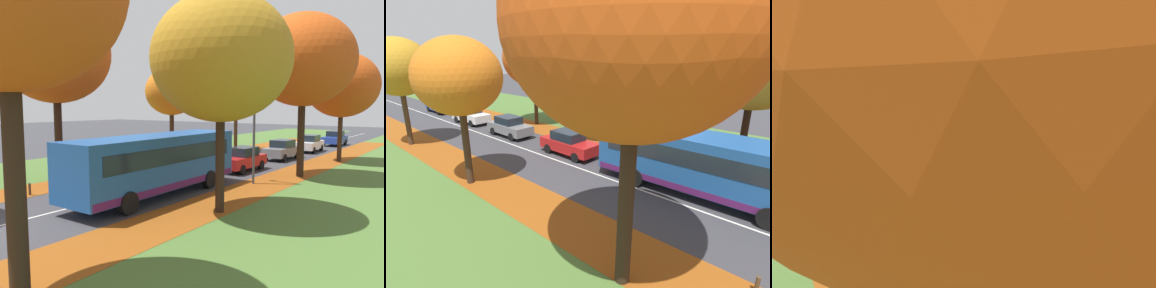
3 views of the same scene
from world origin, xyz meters
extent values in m
cube|color=#476B2D|center=(-9.20, 20.00, 0.00)|extent=(12.00, 90.00, 0.01)
cube|color=#8C4714|center=(-4.60, 14.00, 0.01)|extent=(2.80, 60.00, 0.00)
cube|color=#476B2D|center=(9.20, 20.00, 0.00)|extent=(12.00, 90.00, 0.01)
cube|color=#8C4714|center=(4.60, 14.00, 0.01)|extent=(2.80, 60.00, 0.00)
cube|color=silver|center=(0.00, 20.00, 0.00)|extent=(0.12, 80.00, 0.01)
cylinder|color=black|center=(-5.80, 7.83, 2.51)|extent=(0.45, 0.45, 5.03)
ellipsoid|color=#C64C14|center=(-5.80, 7.83, 7.41)|extent=(6.35, 6.35, 5.71)
cylinder|color=#382619|center=(-5.45, 17.87, 1.99)|extent=(0.36, 0.36, 3.99)
ellipsoid|color=orange|center=(-5.45, 17.87, 5.57)|extent=(4.21, 4.21, 3.78)
cylinder|color=#422D1E|center=(-5.13, 27.44, 1.99)|extent=(0.36, 0.36, 3.98)
ellipsoid|color=#B27F1E|center=(-5.13, 27.44, 5.66)|extent=(4.48, 4.48, 4.03)
cylinder|color=black|center=(5.67, -0.90, 2.53)|extent=(0.46, 0.46, 5.07)
cylinder|color=black|center=(5.53, 7.79, 2.09)|extent=(0.38, 0.38, 4.17)
ellipsoid|color=#B27F1E|center=(5.53, 7.79, 6.31)|extent=(5.71, 5.71, 5.14)
cylinder|color=black|center=(5.31, 17.44, 2.42)|extent=(0.44, 0.44, 4.84)
ellipsoid|color=#C64C14|center=(5.31, 17.44, 7.18)|extent=(6.23, 6.23, 5.61)
cylinder|color=#382619|center=(5.45, 25.57, 1.97)|extent=(0.35, 0.35, 3.93)
ellipsoid|color=#C64C14|center=(5.45, 25.57, 6.03)|extent=(5.59, 5.59, 5.03)
cylinder|color=#4C3823|center=(-3.59, 4.65, 0.30)|extent=(0.12, 0.12, 0.60)
cylinder|color=#47474C|center=(4.00, 13.72, 3.00)|extent=(0.14, 0.14, 6.00)
cylinder|color=#47474C|center=(3.20, 13.72, 5.90)|extent=(1.60, 0.10, 0.10)
ellipsoid|color=silver|center=(2.40, 13.72, 5.85)|extent=(0.44, 0.28, 0.20)
cube|color=#1E5199|center=(1.50, 8.43, 1.73)|extent=(2.77, 10.46, 2.50)
cube|color=#19232D|center=(1.63, 3.29, 2.08)|extent=(2.30, 0.16, 1.30)
cube|color=#19232D|center=(1.50, 8.43, 2.13)|extent=(2.78, 9.22, 0.80)
cube|color=#4C1951|center=(1.50, 8.43, 0.66)|extent=(2.79, 10.25, 0.32)
cylinder|color=black|center=(2.77, 5.24, 0.48)|extent=(0.33, 0.97, 0.96)
cylinder|color=black|center=(0.40, 5.17, 0.48)|extent=(0.33, 0.97, 0.96)
cylinder|color=black|center=(2.61, 11.32, 0.48)|extent=(0.33, 0.97, 0.96)
cylinder|color=black|center=(0.24, 11.25, 0.48)|extent=(0.33, 0.97, 0.96)
cube|color=#B21919|center=(1.35, 17.13, 0.67)|extent=(1.76, 4.22, 0.70)
cube|color=#19232D|center=(1.36, 17.28, 1.32)|extent=(1.47, 2.04, 0.60)
cylinder|color=black|center=(2.12, 15.82, 0.32)|extent=(0.23, 0.64, 0.64)
cylinder|color=black|center=(0.55, 15.84, 0.32)|extent=(0.23, 0.64, 0.64)
cylinder|color=black|center=(2.15, 18.42, 0.32)|extent=(0.23, 0.64, 0.64)
cylinder|color=black|center=(0.59, 18.44, 0.32)|extent=(0.23, 0.64, 0.64)
cube|color=slate|center=(1.31, 23.93, 0.67)|extent=(1.72, 4.21, 0.70)
cube|color=#19232D|center=(1.31, 24.08, 1.32)|extent=(1.46, 2.02, 0.60)
cylinder|color=black|center=(2.08, 22.62, 0.32)|extent=(0.22, 0.64, 0.64)
cylinder|color=black|center=(0.52, 22.63, 0.32)|extent=(0.22, 0.64, 0.64)
cylinder|color=black|center=(2.09, 25.23, 0.32)|extent=(0.22, 0.64, 0.64)
cylinder|color=black|center=(0.53, 25.24, 0.32)|extent=(0.22, 0.64, 0.64)
cube|color=silver|center=(1.35, 30.42, 0.67)|extent=(1.90, 4.28, 0.70)
cube|color=#19232D|center=(1.34, 30.57, 1.32)|extent=(1.54, 2.08, 0.60)
cylinder|color=black|center=(2.19, 29.15, 0.32)|extent=(0.25, 0.65, 0.64)
cylinder|color=black|center=(0.63, 29.08, 0.32)|extent=(0.25, 0.65, 0.64)
cylinder|color=black|center=(2.07, 31.75, 0.32)|extent=(0.25, 0.65, 0.64)
cylinder|color=black|center=(0.50, 31.68, 0.32)|extent=(0.25, 0.65, 0.64)
cube|color=#233D9E|center=(1.59, 37.88, 0.67)|extent=(1.78, 4.23, 0.70)
cube|color=#19232D|center=(1.60, 38.03, 1.32)|extent=(1.48, 2.04, 0.60)
cylinder|color=black|center=(2.35, 36.57, 0.32)|extent=(0.23, 0.64, 0.64)
cylinder|color=black|center=(0.79, 36.60, 0.32)|extent=(0.23, 0.64, 0.64)
cylinder|color=black|center=(2.40, 39.17, 0.32)|extent=(0.23, 0.64, 0.64)
cylinder|color=black|center=(0.83, 39.20, 0.32)|extent=(0.23, 0.64, 0.64)
camera|label=1|loc=(13.71, -5.10, 4.40)|focal=35.00mm
camera|label=2|loc=(-12.25, 3.67, 6.82)|focal=28.00mm
camera|label=3|loc=(-6.91, -4.89, 6.83)|focal=42.00mm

